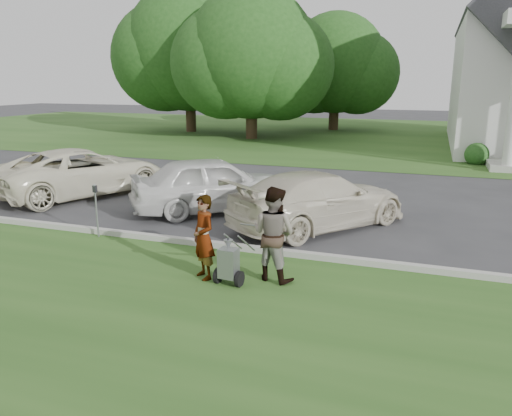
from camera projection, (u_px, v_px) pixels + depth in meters
The scene contains 14 objects.
ground at pixel (253, 261), 10.86m from camera, with size 120.00×120.00×0.00m, color #333335.
grass_strip at pixel (191, 322), 8.12m from camera, with size 80.00×7.00×0.01m, color #284E1A.
church_lawn at pixel (381, 135), 35.52m from camera, with size 80.00×30.00×0.01m, color #284E1A.
curb at pixel (261, 250), 11.34m from camera, with size 80.00×0.18×0.15m, color #9E9E93.
tree_left at pixel (251, 60), 32.25m from camera, with size 10.63×8.40×9.71m.
tree_far at pixel (189, 54), 36.78m from camera, with size 11.64×9.20×10.73m.
tree_back at pixel (335, 68), 38.37m from camera, with size 9.61×7.60×8.89m.
striping_cart at pixel (229, 264), 9.51m from camera, with size 0.56×1.09×0.99m.
person_left at pixel (204, 238), 9.72m from camera, with size 0.61×0.40×1.68m, color #999999.
person_right at pixel (273, 234), 9.64m from camera, with size 0.91×0.71×1.86m, color #999999.
parking_meter_near at pixel (96, 205), 12.30m from camera, with size 0.10×0.09×1.35m.
car_a at pixel (82, 172), 16.96m from camera, with size 2.65×5.75×1.60m, color silver.
car_b at pixel (214, 184), 14.83m from camera, with size 1.97×4.90×1.67m, color silver.
car_c at pixel (319, 200), 13.22m from camera, with size 2.10×5.18×1.50m, color beige.
Camera 1 is at (3.46, -9.63, 3.83)m, focal length 35.00 mm.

